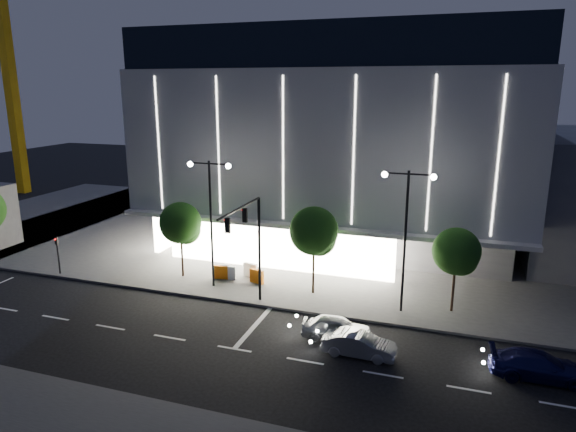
% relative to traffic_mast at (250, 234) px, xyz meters
% --- Properties ---
extents(ground, '(160.00, 160.00, 0.00)m').
position_rel_traffic_mast_xyz_m(ground, '(-1.00, -3.34, -5.03)').
color(ground, black).
rests_on(ground, ground).
extents(sidewalk_museum, '(70.00, 40.00, 0.15)m').
position_rel_traffic_mast_xyz_m(sidewalk_museum, '(4.00, 20.66, -4.95)').
color(sidewalk_museum, '#474747').
rests_on(sidewalk_museum, ground).
extents(museum, '(30.00, 25.80, 18.00)m').
position_rel_traffic_mast_xyz_m(museum, '(1.98, 18.97, 4.25)').
color(museum, '#4C4C51').
rests_on(museum, ground).
extents(traffic_mast, '(0.33, 5.89, 7.07)m').
position_rel_traffic_mast_xyz_m(traffic_mast, '(0.00, 0.00, 0.00)').
color(traffic_mast, black).
rests_on(traffic_mast, ground).
extents(street_lamp_west, '(3.16, 0.36, 9.00)m').
position_rel_traffic_mast_xyz_m(street_lamp_west, '(-4.00, 2.66, 0.93)').
color(street_lamp_west, black).
rests_on(street_lamp_west, ground).
extents(street_lamp_east, '(3.16, 0.36, 9.00)m').
position_rel_traffic_mast_xyz_m(street_lamp_east, '(9.00, 2.66, 0.93)').
color(street_lamp_east, black).
rests_on(street_lamp_east, ground).
extents(ped_signal_far, '(0.22, 0.24, 3.00)m').
position_rel_traffic_mast_xyz_m(ped_signal_far, '(-16.00, 1.16, -3.14)').
color(ped_signal_far, black).
rests_on(ped_signal_far, ground).
extents(tower_crane, '(32.00, 2.00, 28.50)m').
position_rel_traffic_mast_xyz_m(tower_crane, '(-41.92, 24.66, 15.48)').
color(tower_crane, gold).
rests_on(tower_crane, ground).
extents(tree_left, '(3.02, 3.02, 5.72)m').
position_rel_traffic_mast_xyz_m(tree_left, '(-6.97, 3.68, -0.99)').
color(tree_left, black).
rests_on(tree_left, ground).
extents(tree_mid, '(3.25, 3.25, 6.15)m').
position_rel_traffic_mast_xyz_m(tree_mid, '(3.03, 3.68, -0.69)').
color(tree_mid, black).
rests_on(tree_mid, ground).
extents(tree_right, '(2.91, 2.91, 5.51)m').
position_rel_traffic_mast_xyz_m(tree_right, '(12.03, 3.68, -1.14)').
color(tree_right, black).
rests_on(tree_right, ground).
extents(car_lead, '(4.02, 1.89, 1.33)m').
position_rel_traffic_mast_xyz_m(car_lead, '(5.96, -1.96, -4.36)').
color(car_lead, '#95999C').
rests_on(car_lead, ground).
extents(car_second, '(3.90, 1.41, 1.28)m').
position_rel_traffic_mast_xyz_m(car_second, '(7.50, -3.36, -4.39)').
color(car_second, '#A7AAAF').
rests_on(car_second, ground).
extents(car_third, '(4.69, 2.14, 1.33)m').
position_rel_traffic_mast_xyz_m(car_third, '(16.19, -2.71, -4.36)').
color(car_third, '#14154D').
rests_on(car_third, ground).
extents(barrier_a, '(1.13, 0.44, 1.00)m').
position_rel_traffic_mast_xyz_m(barrier_a, '(-4.07, 4.04, -4.38)').
color(barrier_a, orange).
rests_on(barrier_a, sidewalk_museum).
extents(barrier_b, '(1.13, 0.42, 1.00)m').
position_rel_traffic_mast_xyz_m(barrier_b, '(-2.23, 5.19, -4.38)').
color(barrier_b, white).
rests_on(barrier_b, sidewalk_museum).
extents(barrier_c, '(1.13, 0.55, 1.00)m').
position_rel_traffic_mast_xyz_m(barrier_c, '(-1.29, 4.09, -4.38)').
color(barrier_c, orange).
rests_on(barrier_c, sidewalk_museum).
extents(barrier_d, '(1.11, 0.30, 1.00)m').
position_rel_traffic_mast_xyz_m(barrier_d, '(-3.50, 4.14, -4.38)').
color(barrier_d, silver).
rests_on(barrier_d, sidewalk_museum).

